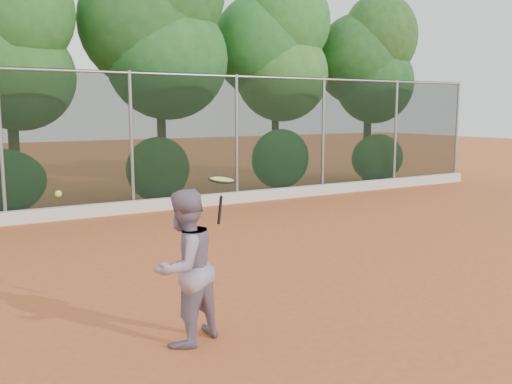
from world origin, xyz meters
TOP-DOWN VIEW (x-y plane):
  - ground at (0.00, 0.00)m, footprint 80.00×80.00m
  - concrete_curb at (0.00, 6.82)m, footprint 24.00×0.20m
  - tennis_player at (-2.24, -1.20)m, footprint 1.03×0.93m
  - chainlink_fence at (-0.00, 7.00)m, footprint 24.09×0.09m
  - foliage_backdrop at (-0.55, 8.98)m, footprint 23.70×3.63m
  - tennis_racket at (-1.79, -1.24)m, footprint 0.41×0.41m
  - tennis_ball_in_flight at (-3.43, -0.74)m, footprint 0.07×0.07m

SIDE VIEW (x-z plane):
  - ground at x=0.00m, z-range 0.00..0.00m
  - concrete_curb at x=0.00m, z-range 0.00..0.30m
  - tennis_player at x=-2.24m, z-range 0.00..1.72m
  - tennis_ball_in_flight at x=-3.43m, z-range 1.68..1.74m
  - tennis_racket at x=-1.79m, z-range 1.49..2.04m
  - chainlink_fence at x=0.00m, z-range 0.11..3.61m
  - foliage_backdrop at x=-0.55m, z-range 0.63..8.18m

